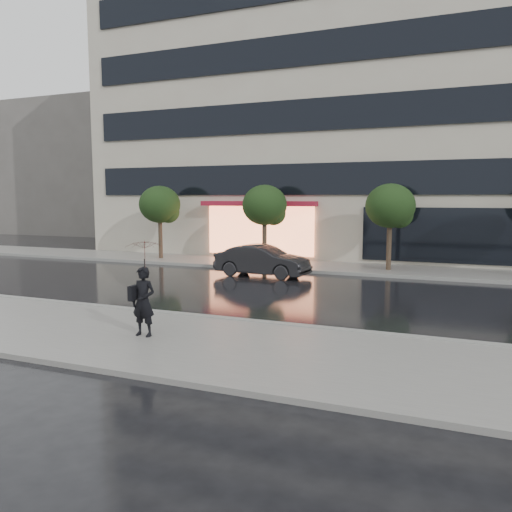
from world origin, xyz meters
The scene contains 12 objects.
ground centered at (0.00, 0.00, 0.00)m, with size 120.00×120.00×0.00m, color black.
sidewalk_near centered at (0.00, -3.25, 0.06)m, with size 60.00×4.50×0.12m, color slate.
sidewalk_far centered at (0.00, 10.25, 0.06)m, with size 60.00×3.50×0.12m, color slate.
curb_near centered at (0.00, -1.00, 0.07)m, with size 60.00×0.25×0.14m, color gray.
curb_far centered at (0.00, 8.50, 0.07)m, with size 60.00×0.25×0.14m, color gray.
office_building centered at (0.00, 17.97, 9.00)m, with size 30.00×12.76×18.00m.
bg_building_left centered at (-28.00, 26.00, 6.00)m, with size 14.00×10.00×12.00m, color #59544F.
tree_far_west centered at (-8.94, 10.03, 2.92)m, with size 2.20×2.20×3.99m.
tree_mid_west centered at (-2.94, 10.03, 2.92)m, with size 2.20×2.20×3.99m.
tree_mid_east centered at (3.06, 10.03, 2.92)m, with size 2.20×2.20×3.99m.
parked_car centered at (-1.90, 6.84, 0.67)m, with size 1.42×4.08×1.34m, color black.
pedestrian_with_umbrella centered at (-0.97, -3.28, 1.58)m, with size 0.87×0.89×2.27m.
Camera 1 is at (5.71, -12.96, 3.37)m, focal length 35.00 mm.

